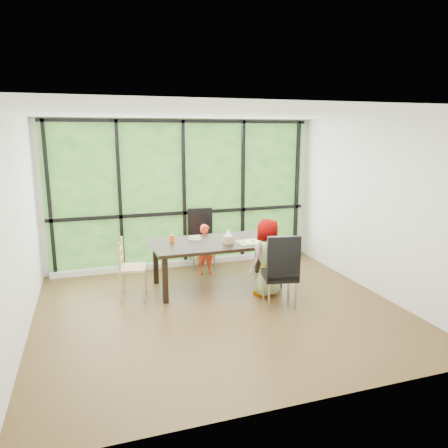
{
  "coord_description": "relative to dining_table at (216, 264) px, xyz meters",
  "views": [
    {
      "loc": [
        -1.67,
        -5.29,
        2.45
      ],
      "look_at": [
        0.32,
        0.82,
        1.05
      ],
      "focal_mm": 33.68,
      "sensor_mm": 36.0,
      "label": 1
    }
  ],
  "objects": [
    {
      "name": "ground",
      "position": [
        -0.22,
        -0.92,
        -0.38
      ],
      "size": [
        5.0,
        5.0,
        0.0
      ],
      "primitive_type": "plane",
      "color": "black",
      "rests_on": "ground"
    },
    {
      "name": "back_wall",
      "position": [
        -0.22,
        1.33,
        0.98
      ],
      "size": [
        5.0,
        0.0,
        5.0
      ],
      "primitive_type": "plane",
      "rotation": [
        1.57,
        0.0,
        0.0
      ],
      "color": "silver",
      "rests_on": "ground"
    },
    {
      "name": "foliage_backdrop",
      "position": [
        -0.22,
        1.31,
        0.98
      ],
      "size": [
        4.8,
        0.02,
        2.65
      ],
      "primitive_type": "cube",
      "color": "#234D1C",
      "rests_on": "back_wall"
    },
    {
      "name": "window_mullions",
      "position": [
        -0.22,
        1.27,
        0.98
      ],
      "size": [
        4.8,
        0.06,
        2.65
      ],
      "primitive_type": null,
      "color": "black",
      "rests_on": "back_wall"
    },
    {
      "name": "window_sill",
      "position": [
        -0.22,
        1.23,
        -0.33
      ],
      "size": [
        4.8,
        0.12,
        0.1
      ],
      "primitive_type": "cube",
      "color": "silver",
      "rests_on": "ground"
    },
    {
      "name": "dining_table",
      "position": [
        0.0,
        0.0,
        0.0
      ],
      "size": [
        2.03,
        1.08,
        0.75
      ],
      "primitive_type": "cube",
      "rotation": [
        0.0,
        0.0,
        0.0
      ],
      "color": "black",
      "rests_on": "ground"
    },
    {
      "name": "chair_window_leather",
      "position": [
        0.04,
        1.02,
        0.17
      ],
      "size": [
        0.5,
        0.5,
        1.08
      ],
      "primitive_type": "cube",
      "rotation": [
        0.0,
        0.0,
        -0.09
      ],
      "color": "black",
      "rests_on": "ground"
    },
    {
      "name": "chair_interior_leather",
      "position": [
        0.63,
        -1.04,
        0.17
      ],
      "size": [
        0.54,
        0.54,
        1.08
      ],
      "primitive_type": "cube",
      "rotation": [
        0.0,
        0.0,
        2.94
      ],
      "color": "black",
      "rests_on": "ground"
    },
    {
      "name": "chair_end_beech",
      "position": [
        -1.33,
        -0.03,
        0.08
      ],
      "size": [
        0.48,
        0.49,
        0.9
      ],
      "primitive_type": "cube",
      "rotation": [
        0.0,
        0.0,
        1.37
      ],
      "color": "tan",
      "rests_on": "ground"
    },
    {
      "name": "child_toddler",
      "position": [
        -0.0,
        0.64,
        0.07
      ],
      "size": [
        0.34,
        0.24,
        0.89
      ],
      "primitive_type": "imported",
      "rotation": [
        0.0,
        0.0,
        -0.07
      ],
      "color": "red",
      "rests_on": "ground"
    },
    {
      "name": "child_older",
      "position": [
        0.6,
        -0.6,
        0.22
      ],
      "size": [
        0.68,
        0.58,
        1.19
      ],
      "primitive_type": "imported",
      "rotation": [
        0.0,
        0.0,
        3.54
      ],
      "color": "gray",
      "rests_on": "ground"
    },
    {
      "name": "placemat",
      "position": [
        0.55,
        -0.22,
        0.38
      ],
      "size": [
        0.5,
        0.37,
        0.01
      ],
      "primitive_type": "cube",
      "color": "tan",
      "rests_on": "dining_table"
    },
    {
      "name": "plate_far",
      "position": [
        -0.28,
        0.25,
        0.38
      ],
      "size": [
        0.21,
        0.21,
        0.01
      ],
      "primitive_type": "cylinder",
      "color": "white",
      "rests_on": "dining_table"
    },
    {
      "name": "plate_near",
      "position": [
        0.54,
        -0.22,
        0.38
      ],
      "size": [
        0.26,
        0.26,
        0.02
      ],
      "primitive_type": "cylinder",
      "color": "white",
      "rests_on": "dining_table"
    },
    {
      "name": "orange_cup",
      "position": [
        -0.67,
        0.21,
        0.43
      ],
      "size": [
        0.07,
        0.07,
        0.11
      ],
      "primitive_type": "cylinder",
      "color": "#FF5400",
      "rests_on": "dining_table"
    },
    {
      "name": "green_cup",
      "position": [
        0.8,
        -0.29,
        0.43
      ],
      "size": [
        0.06,
        0.06,
        0.1
      ],
      "primitive_type": "cylinder",
      "color": "#66DB3B",
      "rests_on": "dining_table"
    },
    {
      "name": "white_mug",
      "position": [
        0.95,
        0.06,
        0.42
      ],
      "size": [
        0.09,
        0.09,
        0.09
      ],
      "primitive_type": "cylinder",
      "color": "white",
      "rests_on": "dining_table"
    },
    {
      "name": "tissue_box",
      "position": [
        0.15,
        -0.16,
        0.43
      ],
      "size": [
        0.14,
        0.14,
        0.12
      ],
      "primitive_type": "cube",
      "color": "tan",
      "rests_on": "dining_table"
    },
    {
      "name": "crepe_rolls_far",
      "position": [
        -0.28,
        0.25,
        0.41
      ],
      "size": [
        0.2,
        0.12,
        0.04
      ],
      "primitive_type": null,
      "color": "tan",
      "rests_on": "plate_far"
    },
    {
      "name": "crepe_rolls_near",
      "position": [
        0.54,
        -0.22,
        0.41
      ],
      "size": [
        0.05,
        0.12,
        0.04
      ],
      "primitive_type": null,
      "color": "tan",
      "rests_on": "plate_near"
    },
    {
      "name": "straw_white",
      "position": [
        -0.67,
        0.21,
        0.52
      ],
      "size": [
        0.01,
        0.04,
        0.2
      ],
      "primitive_type": "cylinder",
      "rotation": [
        0.14,
        0.0,
        0.0
      ],
      "color": "white",
      "rests_on": "orange_cup"
    },
    {
      "name": "straw_pink",
      "position": [
        0.8,
        -0.29,
        0.52
      ],
      "size": [
        0.01,
        0.04,
        0.2
      ],
      "primitive_type": "cylinder",
      "rotation": [
        0.14,
        0.0,
        0.0
      ],
      "color": "pink",
      "rests_on": "green_cup"
    },
    {
      "name": "tissue",
      "position": [
        0.15,
        -0.16,
        0.55
      ],
      "size": [
        0.12,
        0.12,
        0.11
      ],
      "primitive_type": "cone",
      "color": "white",
      "rests_on": "tissue_box"
    }
  ]
}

